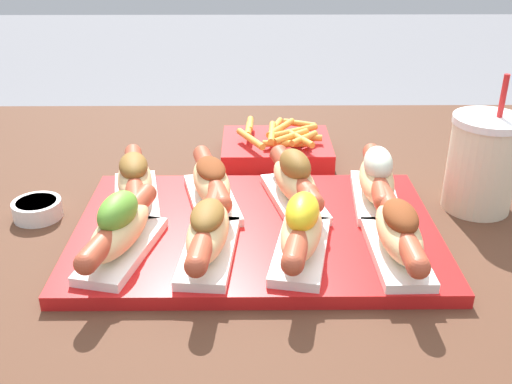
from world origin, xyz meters
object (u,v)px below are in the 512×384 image
Objects in this scene: fries_basket at (278,148)px; hot_dog_7 at (377,178)px; hot_dog_3 at (399,232)px; drink_cup at (482,163)px; serving_tray at (256,231)px; hot_dog_4 at (135,180)px; hot_dog_1 at (208,232)px; hot_dog_2 at (302,229)px; hot_dog_5 at (211,182)px; hot_dog_6 at (295,180)px; hot_dog_0 at (120,229)px; sauce_bowl at (37,208)px.

hot_dog_7 is at bearing -56.19° from fries_basket.
fries_basket is (-0.13, 0.35, -0.03)m from hot_dog_3.
drink_cup is at bearing -32.81° from fries_basket.
hot_dog_4 reaches higher than serving_tray.
hot_dog_1 is 1.00× the size of hot_dog_7.
hot_dog_5 is (-0.12, 0.14, -0.00)m from hot_dog_2.
hot_dog_6 reaches higher than hot_dog_4.
serving_tray is 2.46× the size of hot_dog_6.
hot_dog_7 is (0.34, -0.00, 0.00)m from hot_dog_4.
hot_dog_5 is 0.98× the size of hot_dog_7.
hot_dog_0 is at bearing -148.09° from hot_dog_6.
sauce_bowl reaches higher than serving_tray.
hot_dog_6 is (0.11, 0.14, 0.00)m from hot_dog_1.
hot_dog_2 is (0.05, -0.07, 0.04)m from serving_tray.
hot_dog_5 is 0.12m from hot_dog_6.
hot_dog_3 is (0.23, -0.00, 0.00)m from hot_dog_1.
hot_dog_0 is at bearing -87.25° from hot_dog_4.
hot_dog_2 is 1.01× the size of hot_dog_6.
hot_dog_2 is at bearing -129.48° from hot_dog_7.
hot_dog_0 is at bearing -121.35° from fries_basket.
hot_dog_3 is at bearing -23.60° from hot_dog_4.
hot_dog_7 is at bearing 89.36° from hot_dog_3.
hot_dog_7 is (0.12, 0.00, 0.00)m from hot_dog_6.
hot_dog_7 is 0.99× the size of drink_cup.
serving_tray is at bearing 22.94° from hot_dog_0.
drink_cup is (0.27, 0.02, 0.02)m from hot_dog_6.
sauce_bowl is (-0.14, -0.01, -0.04)m from hot_dog_4.
fries_basket is (-0.28, 0.18, -0.05)m from drink_cup.
serving_tray is 2.44× the size of hot_dog_4.
hot_dog_1 is 1.01× the size of hot_dog_4.
hot_dog_1 reaches higher than fries_basket.
hot_dog_3 is 1.02× the size of hot_dog_5.
hot_dog_5 is 0.23m from hot_dog_7.
hot_dog_6 is (0.05, 0.07, 0.04)m from serving_tray.
hot_dog_1 is at bearing 178.96° from hot_dog_3.
hot_dog_6 is at bearing -1.14° from hot_dog_4.
sauce_bowl is at bearing 152.51° from hot_dog_1.
drink_cup reaches higher than hot_dog_3.
hot_dog_2 is 0.34m from fries_basket.
drink_cup is (0.64, 0.03, 0.06)m from sauce_bowl.
hot_dog_7 is 1.07× the size of fries_basket.
drink_cup reaches higher than fries_basket.
fries_basket is at bearing 81.42° from serving_tray.
hot_dog_2 reaches higher than hot_dog_3.
serving_tray is 0.10m from hot_dog_1.
hot_dog_6 is 0.27m from drink_cup.
serving_tray is 7.02× the size of sauce_bowl.
hot_dog_3 reaches higher than hot_dog_5.
hot_dog_0 is (-0.17, -0.07, 0.04)m from serving_tray.
serving_tray is at bearing -46.31° from hot_dog_5.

